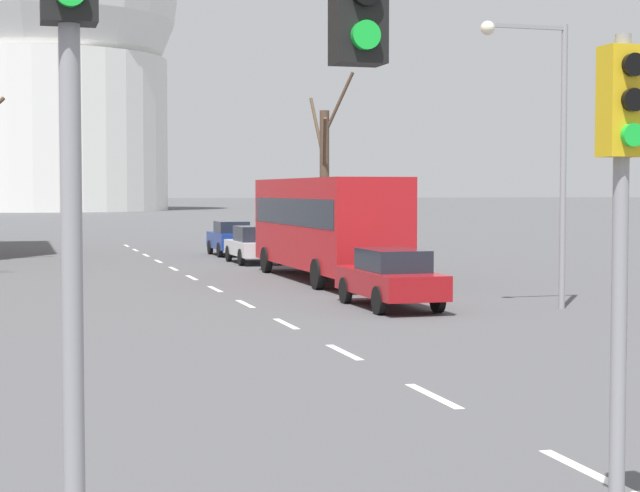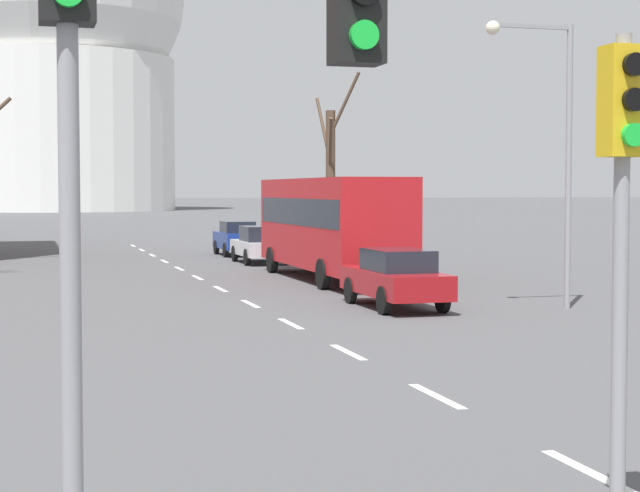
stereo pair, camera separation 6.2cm
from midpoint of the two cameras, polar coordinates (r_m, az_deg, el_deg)
lane_stripe_1 at (r=12.33m, az=13.97°, el=-11.60°), size 0.16×2.00×0.01m
lane_stripe_2 at (r=16.28m, az=5.95°, el=-7.95°), size 0.16×2.00×0.01m
lane_stripe_3 at (r=20.46m, az=1.20°, el=-5.68°), size 0.16×2.00×0.01m
lane_stripe_4 at (r=24.75m, az=-1.90°, el=-4.16°), size 0.16×2.00×0.01m
lane_stripe_5 at (r=29.11m, az=-4.07°, el=-3.09°), size 0.16×2.00×0.01m
lane_stripe_6 at (r=33.50m, az=-5.67°, el=-2.30°), size 0.16×2.00×0.01m
lane_stripe_7 at (r=37.92m, az=-6.90°, el=-1.69°), size 0.16×2.00×0.01m
lane_stripe_8 at (r=42.35m, az=-7.87°, el=-1.20°), size 0.16×2.00×0.01m
lane_stripe_9 at (r=46.80m, az=-8.65°, el=-0.81°), size 0.16×2.00×0.01m
lane_stripe_10 at (r=51.26m, az=-9.30°, el=-0.49°), size 0.16×2.00×0.01m
lane_stripe_11 at (r=55.72m, az=-9.85°, el=-0.21°), size 0.16×2.00×0.01m
lane_stripe_12 at (r=60.19m, az=-10.31°, el=0.02°), size 0.16×2.00×0.01m
traffic_signal_near_left at (r=7.30m, az=-8.04°, el=9.92°), size 2.33×0.34×5.23m
street_lamp_right at (r=28.23m, az=11.94°, el=6.03°), size 2.43×0.36×7.35m
sedan_near_left at (r=27.98m, az=3.72°, el=-1.68°), size 1.74×4.47×1.56m
sedan_near_right at (r=45.09m, az=-3.56°, el=0.09°), size 1.84×4.24×1.57m
sedan_mid_centre at (r=50.53m, az=-4.81°, el=0.43°), size 1.70×3.92×1.62m
city_bus at (r=36.54m, az=0.25°, el=1.37°), size 2.66×10.80×3.48m
bare_tree_right_near at (r=51.58m, az=0.22°, el=3.86°), size 1.68×3.50×8.72m
capitol_dome at (r=168.60m, az=-14.11°, el=10.79°), size 38.06×38.06×53.76m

